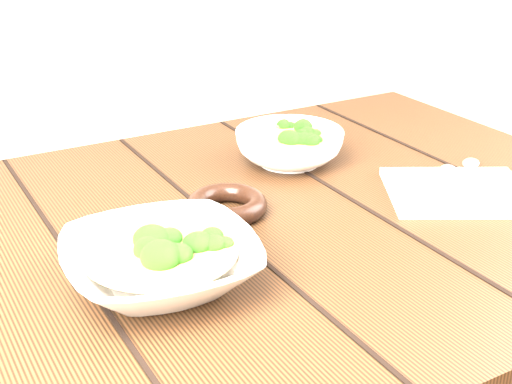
% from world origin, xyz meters
% --- Properties ---
extents(table, '(1.20, 0.80, 0.75)m').
position_xyz_m(table, '(0.00, 0.00, 0.63)').
color(table, '#351E0F').
rests_on(table, ground).
extents(soup_bowl_front, '(0.24, 0.24, 0.06)m').
position_xyz_m(soup_bowl_front, '(-0.15, -0.09, 0.78)').
color(soup_bowl_front, silver).
rests_on(soup_bowl_front, table).
extents(soup_bowl_back, '(0.20, 0.20, 0.06)m').
position_xyz_m(soup_bowl_back, '(0.18, 0.16, 0.78)').
color(soup_bowl_back, silver).
rests_on(soup_bowl_back, table).
extents(trivet, '(0.14, 0.14, 0.03)m').
position_xyz_m(trivet, '(0.00, 0.04, 0.76)').
color(trivet, black).
rests_on(trivet, table).
extents(napkin, '(0.25, 0.24, 0.01)m').
position_xyz_m(napkin, '(0.32, -0.07, 0.76)').
color(napkin, beige).
rests_on(napkin, table).
extents(spoon_left, '(0.12, 0.14, 0.01)m').
position_xyz_m(spoon_left, '(0.34, -0.05, 0.76)').
color(spoon_left, '#AAA496').
rests_on(spoon_left, napkin).
extents(spoon_right, '(0.14, 0.12, 0.01)m').
position_xyz_m(spoon_right, '(0.38, -0.04, 0.76)').
color(spoon_right, '#AAA496').
rests_on(spoon_right, napkin).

